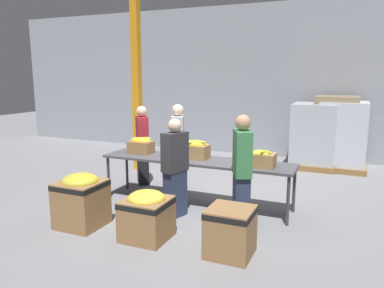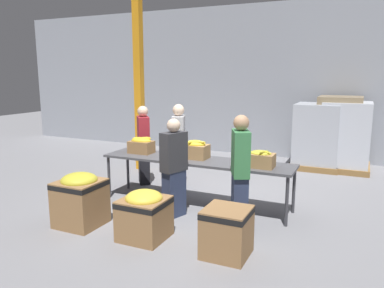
{
  "view_description": "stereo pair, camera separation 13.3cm",
  "coord_description": "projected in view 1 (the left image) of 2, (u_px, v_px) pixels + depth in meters",
  "views": [
    {
      "loc": [
        2.35,
        -5.62,
        2.2
      ],
      "look_at": [
        -0.18,
        0.23,
        1.0
      ],
      "focal_mm": 35.0,
      "sensor_mm": 36.0,
      "label": 1
    },
    {
      "loc": [
        2.47,
        -5.57,
        2.2
      ],
      "look_at": [
        -0.18,
        0.23,
        1.0
      ],
      "focal_mm": 35.0,
      "sensor_mm": 36.0,
      "label": 2
    }
  ],
  "objects": [
    {
      "name": "volunteer_1",
      "position": [
        175.0,
        169.0,
        5.74
      ],
      "size": [
        0.33,
        0.46,
        1.54
      ],
      "rotation": [
        0.0,
        0.0,
        1.24
      ],
      "color": "#2D3856",
      "rests_on": "ground_plane"
    },
    {
      "name": "donation_bin_1",
      "position": [
        147.0,
        214.0,
        5.01
      ],
      "size": [
        0.6,
        0.6,
        0.67
      ],
      "color": "olive",
      "rests_on": "ground_plane"
    },
    {
      "name": "sorting_table",
      "position": [
        196.0,
        162.0,
        6.26
      ],
      "size": [
        3.27,
        0.71,
        0.79
      ],
      "color": "#4C4C51",
      "rests_on": "ground_plane"
    },
    {
      "name": "donation_bin_2",
      "position": [
        230.0,
        230.0,
        4.56
      ],
      "size": [
        0.55,
        0.55,
        0.6
      ],
      "color": "olive",
      "rests_on": "ground_plane"
    },
    {
      "name": "ground_plane",
      "position": [
        196.0,
        204.0,
        6.39
      ],
      "size": [
        30.0,
        30.0,
        0.0
      ],
      "primitive_type": "plane",
      "color": "gray"
    },
    {
      "name": "banana_box_2",
      "position": [
        261.0,
        158.0,
        5.72
      ],
      "size": [
        0.41,
        0.32,
        0.28
      ],
      "color": "#A37A4C",
      "rests_on": "sorting_table"
    },
    {
      "name": "wall_back",
      "position": [
        260.0,
        81.0,
        9.97
      ],
      "size": [
        16.0,
        0.08,
        4.0
      ],
      "color": "#9399A3",
      "rests_on": "ground_plane"
    },
    {
      "name": "support_pillar",
      "position": [
        137.0,
        83.0,
        8.43
      ],
      "size": [
        0.17,
        0.17,
        4.0
      ],
      "color": "orange",
      "rests_on": "ground_plane"
    },
    {
      "name": "volunteer_0",
      "position": [
        242.0,
        173.0,
        5.31
      ],
      "size": [
        0.38,
        0.49,
        1.64
      ],
      "rotation": [
        0.0,
        0.0,
        2.0
      ],
      "color": "#2D3856",
      "rests_on": "ground_plane"
    },
    {
      "name": "banana_box_1",
      "position": [
        196.0,
        149.0,
        6.29
      ],
      "size": [
        0.43,
        0.33,
        0.32
      ],
      "color": "#A37A4C",
      "rests_on": "sorting_table"
    },
    {
      "name": "banana_box_0",
      "position": [
        141.0,
        145.0,
        6.7
      ],
      "size": [
        0.42,
        0.29,
        0.3
      ],
      "color": "olive",
      "rests_on": "sorting_table"
    },
    {
      "name": "volunteer_3",
      "position": [
        178.0,
        147.0,
        7.14
      ],
      "size": [
        0.36,
        0.49,
        1.64
      ],
      "rotation": [
        0.0,
        0.0,
        -1.2
      ],
      "color": "#2D3856",
      "rests_on": "ground_plane"
    },
    {
      "name": "pallet_stack_0",
      "position": [
        314.0,
        136.0,
        8.84
      ],
      "size": [
        1.08,
        1.08,
        1.52
      ],
      "color": "olive",
      "rests_on": "ground_plane"
    },
    {
      "name": "volunteer_2",
      "position": [
        142.0,
        146.0,
        7.49
      ],
      "size": [
        0.43,
        0.46,
        1.58
      ],
      "rotation": [
        0.0,
        0.0,
        -0.91
      ],
      "color": "black",
      "rests_on": "ground_plane"
    },
    {
      "name": "pallet_stack_1",
      "position": [
        342.0,
        136.0,
        8.66
      ],
      "size": [
        1.12,
        1.12,
        1.57
      ],
      "color": "olive",
      "rests_on": "ground_plane"
    },
    {
      "name": "donation_bin_0",
      "position": [
        81.0,
        198.0,
        5.43
      ],
      "size": [
        0.62,
        0.62,
        0.79
      ],
      "color": "olive",
      "rests_on": "ground_plane"
    },
    {
      "name": "pallet_stack_2",
      "position": [
        335.0,
        133.0,
        8.82
      ],
      "size": [
        1.03,
        1.03,
        1.69
      ],
      "color": "olive",
      "rests_on": "ground_plane"
    }
  ]
}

